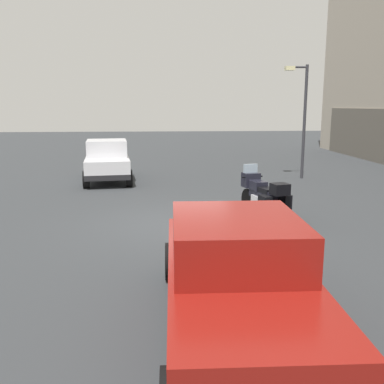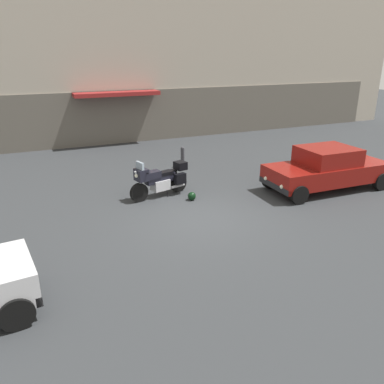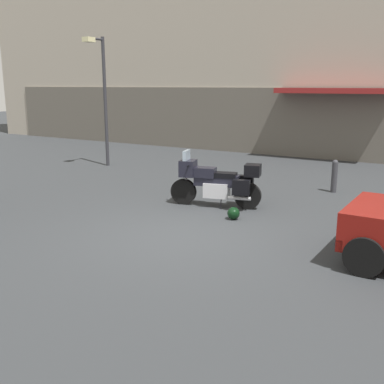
{
  "view_description": "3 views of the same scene",
  "coord_description": "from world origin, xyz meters",
  "px_view_note": "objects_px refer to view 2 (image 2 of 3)",
  "views": [
    {
      "loc": [
        10.5,
        -0.39,
        2.96
      ],
      "look_at": [
        0.26,
        0.39,
        0.88
      ],
      "focal_mm": 40.05,
      "sensor_mm": 36.0,
      "label": 1
    },
    {
      "loc": [
        -4.54,
        -9.61,
        4.74
      ],
      "look_at": [
        -0.09,
        0.42,
        0.74
      ],
      "focal_mm": 36.05,
      "sensor_mm": 36.0,
      "label": 2
    },
    {
      "loc": [
        4.58,
        -7.35,
        2.92
      ],
      "look_at": [
        -0.18,
        0.7,
        0.73
      ],
      "focal_mm": 42.85,
      "sensor_mm": 36.0,
      "label": 3
    }
  ],
  "objects_px": {
    "helmet": "(192,196)",
    "bollard_curbside": "(183,156)",
    "motorcycle": "(160,179)",
    "car_sedan_far": "(327,169)"
  },
  "relations": [
    {
      "from": "motorcycle",
      "to": "car_sedan_far",
      "type": "distance_m",
      "value": 5.99
    },
    {
      "from": "motorcycle",
      "to": "helmet",
      "type": "relative_size",
      "value": 7.95
    },
    {
      "from": "helmet",
      "to": "bollard_curbside",
      "type": "relative_size",
      "value": 0.31
    },
    {
      "from": "car_sedan_far",
      "to": "bollard_curbside",
      "type": "height_order",
      "value": "car_sedan_far"
    },
    {
      "from": "car_sedan_far",
      "to": "bollard_curbside",
      "type": "bearing_deg",
      "value": -51.05
    },
    {
      "from": "motorcycle",
      "to": "car_sedan_far",
      "type": "height_order",
      "value": "car_sedan_far"
    },
    {
      "from": "helmet",
      "to": "motorcycle",
      "type": "bearing_deg",
      "value": 136.42
    },
    {
      "from": "motorcycle",
      "to": "car_sedan_far",
      "type": "xyz_separation_m",
      "value": [
        5.73,
        -1.75,
        0.16
      ]
    },
    {
      "from": "helmet",
      "to": "bollard_curbside",
      "type": "xyz_separation_m",
      "value": [
        1.25,
        3.82,
        0.34
      ]
    },
    {
      "from": "helmet",
      "to": "car_sedan_far",
      "type": "height_order",
      "value": "car_sedan_far"
    }
  ]
}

